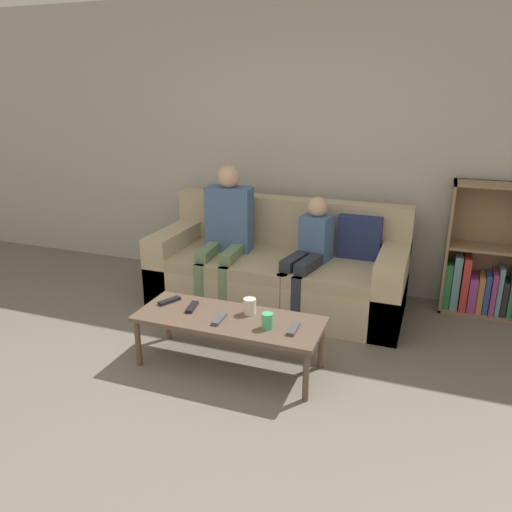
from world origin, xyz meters
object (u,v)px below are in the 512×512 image
at_px(couch, 279,271).
at_px(coffee_table, 229,322).
at_px(tv_remote_3, 169,301).
at_px(tv_remote_0, 293,329).
at_px(bookshelf, 481,266).
at_px(cup_near, 250,306).
at_px(tv_remote_2, 192,307).
at_px(cup_far, 267,321).
at_px(person_adult, 227,226).
at_px(tv_remote_1, 219,319).
at_px(person_child, 309,251).

relative_size(couch, coffee_table, 1.70).
bearing_deg(tv_remote_3, tv_remote_0, 19.34).
distance_m(bookshelf, cup_near, 2.10).
xyz_separation_m(tv_remote_0, tv_remote_2, (-0.75, 0.07, 0.00)).
xyz_separation_m(bookshelf, tv_remote_3, (-2.12, -1.48, -0.02)).
xyz_separation_m(bookshelf, cup_near, (-1.52, -1.45, 0.02)).
bearing_deg(bookshelf, cup_far, -129.69).
xyz_separation_m(cup_near, cup_far, (0.18, -0.16, -0.00)).
xyz_separation_m(tv_remote_0, tv_remote_3, (-0.95, 0.10, 0.00)).
bearing_deg(tv_remote_3, person_adult, 113.92).
xyz_separation_m(coffee_table, tv_remote_1, (-0.04, -0.06, 0.05)).
bearing_deg(bookshelf, person_adult, -166.44).
relative_size(person_child, tv_remote_1, 5.71).
xyz_separation_m(person_adult, tv_remote_2, (0.17, -1.01, -0.31)).
bearing_deg(couch, tv_remote_2, -104.87).
distance_m(person_adult, cup_near, 1.14).
xyz_separation_m(couch, tv_remote_3, (-0.49, -1.05, 0.08)).
bearing_deg(person_child, couch, 166.50).
height_order(tv_remote_0, tv_remote_2, same).
bearing_deg(couch, person_adult, -170.01).
height_order(cup_far, tv_remote_3, cup_far).
distance_m(coffee_table, person_adult, 1.20).
height_order(bookshelf, person_child, bookshelf).
relative_size(cup_near, tv_remote_1, 0.64).
xyz_separation_m(coffee_table, person_adult, (-0.47, 1.05, 0.35)).
bearing_deg(tv_remote_0, tv_remote_2, 172.77).
bearing_deg(tv_remote_1, person_adult, 108.41).
xyz_separation_m(couch, coffee_table, (0.01, -1.13, 0.04)).
xyz_separation_m(person_adult, tv_remote_1, (0.43, -1.11, -0.31)).
relative_size(person_adult, person_child, 1.22).
xyz_separation_m(tv_remote_1, tv_remote_3, (-0.45, 0.14, 0.00)).
distance_m(couch, tv_remote_0, 1.25).
relative_size(person_child, cup_near, 8.98).
distance_m(person_adult, person_child, 0.76).
relative_size(person_child, tv_remote_2, 5.58).
bearing_deg(coffee_table, cup_near, 43.69).
bearing_deg(bookshelf, tv_remote_0, -126.51).
bearing_deg(couch, person_child, -24.45).
height_order(person_adult, person_child, person_adult).
xyz_separation_m(cup_far, tv_remote_3, (-0.79, 0.13, -0.04)).
xyz_separation_m(cup_near, tv_remote_1, (-0.15, -0.17, -0.04)).
bearing_deg(coffee_table, person_adult, 113.96).
bearing_deg(person_adult, coffee_table, -69.68).
bearing_deg(tv_remote_0, coffee_table, 174.58).
relative_size(cup_near, tv_remote_3, 0.63).
xyz_separation_m(tv_remote_0, tv_remote_1, (-0.50, -0.04, 0.00)).
distance_m(coffee_table, cup_near, 0.18).
distance_m(person_adult, tv_remote_1, 1.23).
relative_size(cup_near, tv_remote_0, 0.64).
distance_m(couch, tv_remote_2, 1.13).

